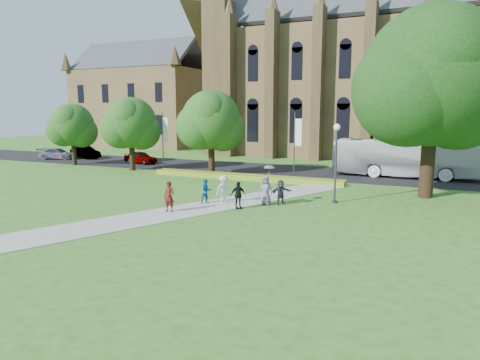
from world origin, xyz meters
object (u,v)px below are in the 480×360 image
at_px(car_2, 57,154).
at_px(pedestrian_0, 169,197).
at_px(car_0, 141,157).
at_px(car_1, 85,152).
at_px(tour_coach, 405,158).
at_px(streetlamp, 336,154).
at_px(large_tree, 434,77).

xyz_separation_m(car_2, pedestrian_0, (29.37, -18.80, 0.25)).
height_order(car_0, car_1, car_1).
relative_size(tour_coach, car_2, 2.74).
bearing_deg(streetlamp, tour_coach, 75.74).
height_order(large_tree, car_2, large_tree).
relative_size(large_tree, car_1, 2.83).
relative_size(tour_coach, pedestrian_0, 7.06).
bearing_deg(car_0, streetlamp, -107.10).
distance_m(streetlamp, car_2, 39.83).
bearing_deg(pedestrian_0, car_0, 124.55).
distance_m(streetlamp, car_1, 38.02).
height_order(streetlamp, car_2, streetlamp).
relative_size(car_0, car_1, 0.91).
relative_size(streetlamp, car_2, 1.11).
bearing_deg(tour_coach, car_1, 89.49).
bearing_deg(car_2, streetlamp, -122.91).
distance_m(tour_coach, car_2, 41.47).
relative_size(streetlamp, tour_coach, 0.40).
relative_size(car_1, pedestrian_0, 2.53).
distance_m(large_tree, tour_coach, 11.57).
bearing_deg(tour_coach, pedestrian_0, 149.61).
relative_size(tour_coach, car_0, 3.06).
bearing_deg(car_2, car_1, -67.25).
bearing_deg(tour_coach, streetlamp, 165.60).
bearing_deg(car_1, pedestrian_0, -114.82).
height_order(tour_coach, car_2, tour_coach).
height_order(large_tree, pedestrian_0, large_tree).
bearing_deg(car_1, car_0, -86.24).
xyz_separation_m(tour_coach, car_2, (-41.41, -1.84, -1.12)).
distance_m(car_0, car_1, 10.16).
xyz_separation_m(large_tree, car_2, (-43.39, 7.50, -7.66)).
distance_m(tour_coach, pedestrian_0, 23.92).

